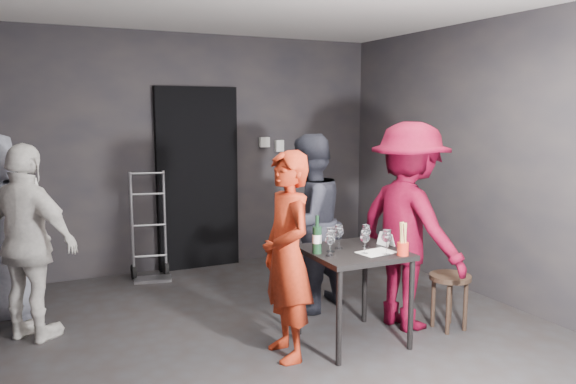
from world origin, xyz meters
name	(u,v)px	position (x,y,z in m)	size (l,w,h in m)	color
floor	(289,342)	(0.00, 0.00, 0.00)	(4.50, 5.00, 0.02)	black
wall_back	(195,152)	(0.00, 2.50, 1.35)	(4.50, 0.04, 2.70)	black
wall_right	(505,162)	(2.25, 0.00, 1.35)	(0.04, 5.00, 2.70)	black
doorway	(198,179)	(0.00, 2.44, 1.05)	(0.95, 0.10, 2.10)	black
wallbox_upper	(264,142)	(0.85, 2.45, 1.45)	(0.12, 0.06, 0.12)	#B7B7B2
wallbox_lower	(279,146)	(1.05, 2.45, 1.40)	(0.10, 0.06, 0.14)	#B7B7B2
hand_truck	(151,259)	(-0.62, 2.20, 0.22)	(0.39, 0.34, 1.18)	#B2B2B7
tasting_table	(354,262)	(0.47, -0.20, 0.65)	(0.72, 0.72, 0.75)	black
stool	(450,286)	(1.34, -0.33, 0.37)	(0.34, 0.34, 0.47)	black
server_red	(287,252)	(-0.12, -0.22, 0.80)	(0.58, 0.38, 1.60)	#A62710
woman_black	(308,216)	(0.49, 0.61, 0.88)	(0.86, 0.47, 1.76)	#21222C
man_maroon	(409,210)	(1.07, -0.11, 1.01)	(1.30, 0.60, 2.02)	#5B041A
bystander_cream	(28,238)	(-1.82, 0.95, 0.84)	(0.98, 0.47, 1.67)	white
tasting_mat	(376,252)	(0.58, -0.34, 0.75)	(0.28, 0.19, 0.00)	white
wine_glass_a	(330,243)	(0.21, -0.28, 0.85)	(0.07, 0.07, 0.19)	white
wine_glass_b	(331,239)	(0.28, -0.17, 0.85)	(0.08, 0.08, 0.21)	white
wine_glass_c	(339,236)	(0.39, -0.11, 0.85)	(0.08, 0.08, 0.21)	white
wine_glass_d	(365,241)	(0.48, -0.34, 0.85)	(0.08, 0.08, 0.20)	white
wine_glass_e	(387,241)	(0.62, -0.43, 0.86)	(0.08, 0.08, 0.21)	white
wine_glass_f	(366,235)	(0.61, -0.16, 0.85)	(0.08, 0.08, 0.20)	white
wine_bottle	(317,239)	(0.16, -0.17, 0.86)	(0.07, 0.07, 0.29)	black
breadstick_cup	(403,239)	(0.72, -0.50, 0.87)	(0.09, 0.09, 0.27)	red
reserved_card	(384,239)	(0.77, -0.19, 0.80)	(0.09, 0.14, 0.11)	white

